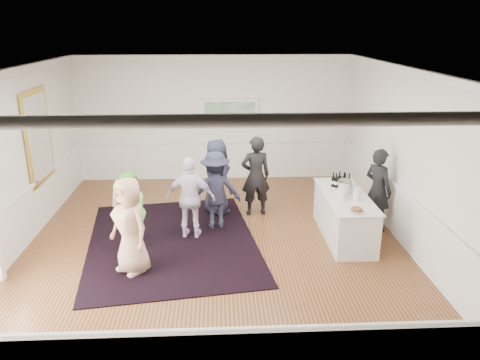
{
  "coord_description": "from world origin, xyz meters",
  "views": [
    {
      "loc": [
        0.08,
        -7.9,
        3.92
      ],
      "look_at": [
        0.48,
        0.2,
        1.2
      ],
      "focal_mm": 35.0,
      "sensor_mm": 36.0,
      "label": 1
    }
  ],
  "objects_px": {
    "bartender": "(378,190)",
    "guest_tan": "(130,226)",
    "guest_dark_b": "(256,176)",
    "ice_bucket": "(345,187)",
    "nut_bowl": "(357,210)",
    "serving_table": "(344,216)",
    "guest_lilac": "(191,198)",
    "guest_green": "(130,212)",
    "guest_navy": "(217,177)",
    "guest_dark_a": "(216,190)"
  },
  "relations": [
    {
      "from": "bartender",
      "to": "guest_tan",
      "type": "xyz_separation_m",
      "value": [
        -4.56,
        -1.46,
        -0.01
      ]
    },
    {
      "from": "guest_dark_b",
      "to": "ice_bucket",
      "type": "distance_m",
      "value": 1.95
    },
    {
      "from": "guest_tan",
      "to": "nut_bowl",
      "type": "relative_size",
      "value": 7.02
    },
    {
      "from": "serving_table",
      "to": "ice_bucket",
      "type": "height_order",
      "value": "ice_bucket"
    },
    {
      "from": "guest_dark_b",
      "to": "guest_lilac",
      "type": "bearing_deg",
      "value": 31.74
    },
    {
      "from": "guest_green",
      "to": "nut_bowl",
      "type": "bearing_deg",
      "value": 67.11
    },
    {
      "from": "guest_lilac",
      "to": "nut_bowl",
      "type": "xyz_separation_m",
      "value": [
        2.88,
        -0.99,
        0.1
      ]
    },
    {
      "from": "serving_table",
      "to": "guest_lilac",
      "type": "xyz_separation_m",
      "value": [
        -2.92,
        0.13,
        0.36
      ]
    },
    {
      "from": "serving_table",
      "to": "guest_navy",
      "type": "distance_m",
      "value": 2.79
    },
    {
      "from": "serving_table",
      "to": "ice_bucket",
      "type": "xyz_separation_m",
      "value": [
        0.02,
        0.15,
        0.54
      ]
    },
    {
      "from": "guest_dark_a",
      "to": "bartender",
      "type": "bearing_deg",
      "value": 168.31
    },
    {
      "from": "serving_table",
      "to": "guest_navy",
      "type": "bearing_deg",
      "value": 151.24
    },
    {
      "from": "guest_green",
      "to": "guest_navy",
      "type": "relative_size",
      "value": 0.9
    },
    {
      "from": "guest_tan",
      "to": "bartender",
      "type": "bearing_deg",
      "value": 60.69
    },
    {
      "from": "bartender",
      "to": "nut_bowl",
      "type": "distance_m",
      "value": 1.4
    },
    {
      "from": "ice_bucket",
      "to": "nut_bowl",
      "type": "height_order",
      "value": "ice_bucket"
    },
    {
      "from": "nut_bowl",
      "to": "guest_navy",
      "type": "bearing_deg",
      "value": 137.45
    },
    {
      "from": "bartender",
      "to": "guest_navy",
      "type": "bearing_deg",
      "value": 40.32
    },
    {
      "from": "guest_green",
      "to": "ice_bucket",
      "type": "bearing_deg",
      "value": 81.64
    },
    {
      "from": "guest_lilac",
      "to": "guest_dark_b",
      "type": "relative_size",
      "value": 0.92
    },
    {
      "from": "serving_table",
      "to": "guest_dark_a",
      "type": "xyz_separation_m",
      "value": [
        -2.45,
        0.56,
        0.36
      ]
    },
    {
      "from": "guest_tan",
      "to": "guest_navy",
      "type": "relative_size",
      "value": 1.0
    },
    {
      "from": "guest_dark_a",
      "to": "guest_dark_b",
      "type": "relative_size",
      "value": 0.92
    },
    {
      "from": "bartender",
      "to": "guest_navy",
      "type": "height_order",
      "value": "bartender"
    },
    {
      "from": "ice_bucket",
      "to": "guest_tan",
      "type": "bearing_deg",
      "value": -161.36
    },
    {
      "from": "bartender",
      "to": "nut_bowl",
      "type": "height_order",
      "value": "bartender"
    },
    {
      "from": "guest_navy",
      "to": "ice_bucket",
      "type": "height_order",
      "value": "guest_navy"
    },
    {
      "from": "guest_green",
      "to": "guest_navy",
      "type": "distance_m",
      "value": 2.27
    },
    {
      "from": "guest_dark_b",
      "to": "bartender",
      "type": "bearing_deg",
      "value": 150.78
    },
    {
      "from": "guest_lilac",
      "to": "ice_bucket",
      "type": "bearing_deg",
      "value": -171.3
    },
    {
      "from": "serving_table",
      "to": "guest_green",
      "type": "height_order",
      "value": "guest_green"
    },
    {
      "from": "guest_green",
      "to": "guest_lilac",
      "type": "height_order",
      "value": "guest_lilac"
    },
    {
      "from": "bartender",
      "to": "ice_bucket",
      "type": "distance_m",
      "value": 0.74
    },
    {
      "from": "guest_dark_a",
      "to": "guest_navy",
      "type": "relative_size",
      "value": 0.97
    },
    {
      "from": "bartender",
      "to": "guest_dark_a",
      "type": "height_order",
      "value": "bartender"
    },
    {
      "from": "bartender",
      "to": "ice_bucket",
      "type": "bearing_deg",
      "value": 71.27
    },
    {
      "from": "guest_dark_a",
      "to": "serving_table",
      "type": "bearing_deg",
      "value": 159.78
    },
    {
      "from": "bartender",
      "to": "guest_dark_b",
      "type": "height_order",
      "value": "guest_dark_b"
    },
    {
      "from": "serving_table",
      "to": "guest_lilac",
      "type": "bearing_deg",
      "value": 177.39
    },
    {
      "from": "ice_bucket",
      "to": "guest_green",
      "type": "bearing_deg",
      "value": -173.02
    },
    {
      "from": "ice_bucket",
      "to": "guest_dark_b",
      "type": "bearing_deg",
      "value": 146.56
    },
    {
      "from": "guest_lilac",
      "to": "guest_navy",
      "type": "height_order",
      "value": "guest_navy"
    },
    {
      "from": "guest_tan",
      "to": "guest_lilac",
      "type": "distance_m",
      "value": 1.57
    },
    {
      "from": "guest_tan",
      "to": "guest_dark_a",
      "type": "xyz_separation_m",
      "value": [
        1.39,
        1.71,
        -0.03
      ]
    },
    {
      "from": "guest_lilac",
      "to": "ice_bucket",
      "type": "distance_m",
      "value": 2.94
    },
    {
      "from": "guest_dark_b",
      "to": "nut_bowl",
      "type": "xyz_separation_m",
      "value": [
        1.56,
        -2.08,
        0.03
      ]
    },
    {
      "from": "serving_table",
      "to": "guest_tan",
      "type": "distance_m",
      "value": 4.02
    },
    {
      "from": "bartender",
      "to": "guest_lilac",
      "type": "distance_m",
      "value": 3.65
    },
    {
      "from": "nut_bowl",
      "to": "guest_dark_b",
      "type": "bearing_deg",
      "value": 126.87
    },
    {
      "from": "guest_dark_a",
      "to": "guest_green",
      "type": "bearing_deg",
      "value": 23.16
    }
  ]
}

